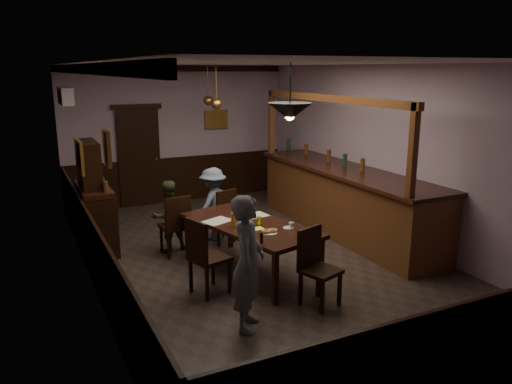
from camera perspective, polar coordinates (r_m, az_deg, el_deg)
room at (r=7.58m, az=0.16°, el=3.08°), size 5.01×8.01×3.01m
dining_table at (r=7.24m, az=-0.73°, el=-4.08°), size 1.51×2.38×0.75m
chair_far_left at (r=8.02m, az=-9.09°, el=-3.51°), size 0.45×0.45×0.99m
chair_far_right at (r=8.51m, az=-3.81°, el=-2.49°), size 0.51×0.51×0.95m
chair_near at (r=6.38m, az=6.84°, el=-8.08°), size 0.54×0.54×0.99m
chair_side at (r=6.60m, az=-5.95°, el=-7.01°), size 0.56×0.56×1.05m
person_standing at (r=5.67m, az=-0.93°, el=-8.15°), size 0.63×0.69×1.58m
person_seated_left at (r=8.25m, az=-10.02°, el=-2.73°), size 0.64×0.53×1.18m
person_seated_right at (r=8.70m, az=-4.92°, el=-1.36°), size 0.95×0.83×1.28m
newspaper_left at (r=7.33m, az=-4.43°, el=-3.33°), size 0.50×0.44×0.01m
newspaper_right at (r=7.58m, az=-0.26°, el=-2.72°), size 0.46×0.36×0.01m
napkin at (r=6.98m, az=0.22°, el=-4.19°), size 0.18×0.18×0.00m
saucer at (r=7.01m, az=3.72°, el=-4.11°), size 0.15×0.15×0.01m
coffee_cup at (r=7.00m, az=4.05°, el=-3.77°), size 0.10×0.10×0.07m
pastry_plate at (r=6.78m, az=1.59°, el=-4.70°), size 0.22×0.22×0.01m
pastry_ring_a at (r=6.77m, az=1.18°, el=-4.50°), size 0.13×0.13×0.04m
pastry_ring_b at (r=6.80m, az=1.94°, el=-4.40°), size 0.13×0.13×0.04m
soda_can at (r=7.13m, az=0.37°, el=-3.32°), size 0.07×0.07×0.12m
beer_glass at (r=7.06m, az=-2.65°, el=-3.18°), size 0.06×0.06×0.20m
water_glass at (r=7.30m, az=-0.74°, el=-2.77°), size 0.06×0.06×0.15m
pepper_mill at (r=6.41m, az=0.63°, el=-5.23°), size 0.04×0.04×0.14m
sideboard at (r=8.62m, az=-18.00°, el=-1.56°), size 0.49×1.36×1.80m
bar_counter at (r=9.16m, az=10.16°, el=-0.81°), size 1.04×4.46×2.50m
door_back at (r=11.05m, az=-13.20°, el=3.79°), size 0.90×0.06×2.10m
ac_unit at (r=9.63m, az=-20.95°, el=10.21°), size 0.20×0.85×0.30m
picture_left_small at (r=5.20m, az=-16.70°, el=4.79°), size 0.04×0.28×0.36m
picture_left_large at (r=7.62m, az=-19.52°, el=3.89°), size 0.04×0.62×0.48m
picture_back at (r=11.49m, az=-4.57°, el=8.27°), size 0.55×0.04×0.42m
pendant_iron at (r=6.31m, az=3.89°, el=9.14°), size 0.56×0.56×0.71m
pendant_brass_mid at (r=9.23m, az=-4.53°, el=10.00°), size 0.20×0.20×0.81m
pendant_brass_far at (r=10.20m, az=-5.48°, el=10.34°), size 0.20×0.20×0.81m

